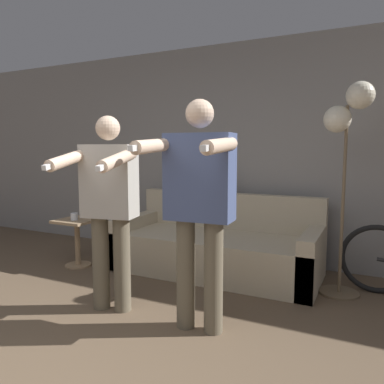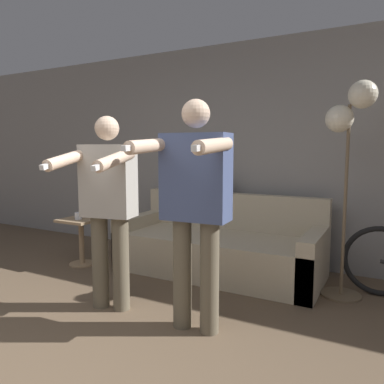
% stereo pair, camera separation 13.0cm
% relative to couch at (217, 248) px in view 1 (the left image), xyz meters
% --- Properties ---
extents(wall_back, '(10.00, 0.05, 2.60)m').
position_rel_couch_xyz_m(wall_back, '(-0.18, 0.61, 1.03)').
color(wall_back, gray).
rests_on(wall_back, ground_plane).
extents(couch, '(2.19, 0.92, 0.84)m').
position_rel_couch_xyz_m(couch, '(0.00, 0.00, 0.00)').
color(couch, beige).
rests_on(couch, ground_plane).
extents(person_left, '(0.59, 0.74, 1.62)m').
position_rel_couch_xyz_m(person_left, '(-0.42, -1.31, 0.66)').
color(person_left, '#6B604C').
rests_on(person_left, ground_plane).
extents(person_right, '(0.59, 0.70, 1.70)m').
position_rel_couch_xyz_m(person_right, '(0.39, -1.31, 0.73)').
color(person_right, '#6B604C').
rests_on(person_right, ground_plane).
extents(cat, '(0.52, 0.14, 0.19)m').
position_rel_couch_xyz_m(cat, '(-0.22, 0.35, 0.66)').
color(cat, '#3D3833').
rests_on(cat, couch).
extents(floor_lamp, '(0.42, 0.36, 1.94)m').
position_rel_couch_xyz_m(floor_lamp, '(1.28, -0.09, 1.27)').
color(floor_lamp, '#756047').
rests_on(floor_lamp, ground_plane).
extents(side_table, '(0.42, 0.42, 0.55)m').
position_rel_couch_xyz_m(side_table, '(-1.53, -0.52, 0.12)').
color(side_table, '#A38460').
rests_on(side_table, ground_plane).
extents(cup, '(0.08, 0.08, 0.08)m').
position_rel_couch_xyz_m(cup, '(-1.52, -0.57, 0.32)').
color(cup, silver).
rests_on(cup, side_table).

